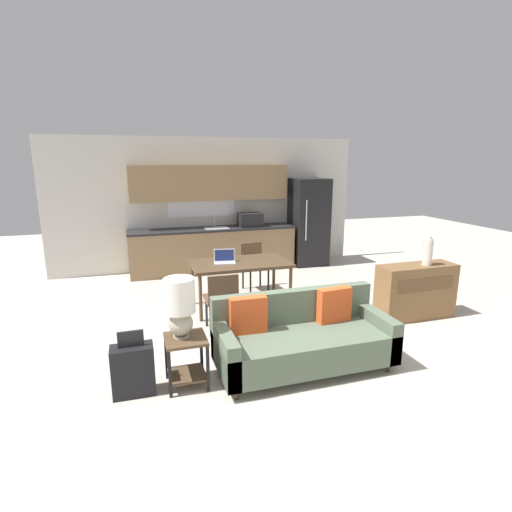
{
  "coord_description": "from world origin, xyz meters",
  "views": [
    {
      "loc": [
        -1.58,
        -3.62,
        2.25
      ],
      "look_at": [
        0.04,
        1.5,
        0.95
      ],
      "focal_mm": 28.0,
      "sensor_mm": 36.0,
      "label": 1
    }
  ],
  "objects_px": {
    "refrigerator": "(309,222)",
    "credenza": "(415,291)",
    "vase": "(428,252)",
    "suitcase": "(133,370)",
    "side_table": "(186,354)",
    "dining_chair_far_right": "(254,263)",
    "dining_chair_near_left": "(222,298)",
    "table_lamp": "(180,305)",
    "couch": "(301,338)",
    "dining_table": "(240,266)",
    "laptop": "(225,260)"
  },
  "relations": [
    {
      "from": "couch",
      "to": "suitcase",
      "type": "relative_size",
      "value": 2.88
    },
    {
      "from": "couch",
      "to": "dining_chair_far_right",
      "type": "distance_m",
      "value": 2.79
    },
    {
      "from": "credenza",
      "to": "suitcase",
      "type": "height_order",
      "value": "credenza"
    },
    {
      "from": "credenza",
      "to": "laptop",
      "type": "height_order",
      "value": "laptop"
    },
    {
      "from": "dining_chair_far_right",
      "to": "suitcase",
      "type": "relative_size",
      "value": 1.24
    },
    {
      "from": "refrigerator",
      "to": "dining_table",
      "type": "distance_m",
      "value": 3.05
    },
    {
      "from": "dining_table",
      "to": "dining_chair_far_right",
      "type": "distance_m",
      "value": 0.94
    },
    {
      "from": "laptop",
      "to": "suitcase",
      "type": "xyz_separation_m",
      "value": [
        -1.39,
        -2.01,
        -0.52
      ]
    },
    {
      "from": "couch",
      "to": "vase",
      "type": "relative_size",
      "value": 4.6
    },
    {
      "from": "dining_table",
      "to": "suitcase",
      "type": "xyz_separation_m",
      "value": [
        -1.63,
        -1.98,
        -0.41
      ]
    },
    {
      "from": "dining_chair_far_right",
      "to": "suitcase",
      "type": "bearing_deg",
      "value": -133.68
    },
    {
      "from": "vase",
      "to": "dining_chair_far_right",
      "type": "relative_size",
      "value": 0.51
    },
    {
      "from": "table_lamp",
      "to": "suitcase",
      "type": "relative_size",
      "value": 0.92
    },
    {
      "from": "side_table",
      "to": "dining_chair_far_right",
      "type": "bearing_deg",
      "value": 60.34
    },
    {
      "from": "dining_table",
      "to": "vase",
      "type": "distance_m",
      "value": 2.72
    },
    {
      "from": "credenza",
      "to": "couch",
      "type": "bearing_deg",
      "value": -159.23
    },
    {
      "from": "credenza",
      "to": "laptop",
      "type": "distance_m",
      "value": 2.84
    },
    {
      "from": "dining_table",
      "to": "side_table",
      "type": "bearing_deg",
      "value": -119.31
    },
    {
      "from": "couch",
      "to": "laptop",
      "type": "height_order",
      "value": "laptop"
    },
    {
      "from": "vase",
      "to": "laptop",
      "type": "bearing_deg",
      "value": 155.3
    },
    {
      "from": "vase",
      "to": "dining_table",
      "type": "bearing_deg",
      "value": 153.8
    },
    {
      "from": "table_lamp",
      "to": "dining_chair_near_left",
      "type": "height_order",
      "value": "table_lamp"
    },
    {
      "from": "refrigerator",
      "to": "dining_table",
      "type": "xyz_separation_m",
      "value": [
        -2.14,
        -2.16,
        -0.27
      ]
    },
    {
      "from": "refrigerator",
      "to": "vase",
      "type": "bearing_deg",
      "value": -85.12
    },
    {
      "from": "side_table",
      "to": "credenza",
      "type": "relative_size",
      "value": 0.45
    },
    {
      "from": "refrigerator",
      "to": "vase",
      "type": "height_order",
      "value": "refrigerator"
    },
    {
      "from": "refrigerator",
      "to": "dining_chair_far_right",
      "type": "bearing_deg",
      "value": -140.68
    },
    {
      "from": "dining_chair_far_right",
      "to": "credenza",
      "type": "bearing_deg",
      "value": -53.19
    },
    {
      "from": "refrigerator",
      "to": "table_lamp",
      "type": "distance_m",
      "value": 5.26
    },
    {
      "from": "side_table",
      "to": "dining_chair_far_right",
      "type": "height_order",
      "value": "dining_chair_far_right"
    },
    {
      "from": "vase",
      "to": "table_lamp",
      "type": "bearing_deg",
      "value": -168.14
    },
    {
      "from": "couch",
      "to": "refrigerator",
      "type": "bearing_deg",
      "value": 64.39
    },
    {
      "from": "side_table",
      "to": "dining_chair_far_right",
      "type": "xyz_separation_m",
      "value": [
        1.58,
        2.77,
        0.13
      ]
    },
    {
      "from": "vase",
      "to": "dining_chair_far_right",
      "type": "height_order",
      "value": "vase"
    },
    {
      "from": "dining_chair_near_left",
      "to": "laptop",
      "type": "relative_size",
      "value": 2.3
    },
    {
      "from": "side_table",
      "to": "credenza",
      "type": "height_order",
      "value": "credenza"
    },
    {
      "from": "side_table",
      "to": "laptop",
      "type": "height_order",
      "value": "laptop"
    },
    {
      "from": "dining_chair_near_left",
      "to": "couch",
      "type": "bearing_deg",
      "value": 120.15
    },
    {
      "from": "dining_chair_near_left",
      "to": "vase",
      "type": "bearing_deg",
      "value": 173.95
    },
    {
      "from": "dining_table",
      "to": "table_lamp",
      "type": "height_order",
      "value": "table_lamp"
    },
    {
      "from": "vase",
      "to": "suitcase",
      "type": "xyz_separation_m",
      "value": [
        -4.06,
        -0.79,
        -0.73
      ]
    },
    {
      "from": "refrigerator",
      "to": "credenza",
      "type": "height_order",
      "value": "refrigerator"
    },
    {
      "from": "dining_table",
      "to": "dining_chair_near_left",
      "type": "relative_size",
      "value": 1.81
    },
    {
      "from": "refrigerator",
      "to": "credenza",
      "type": "distance_m",
      "value": 3.37
    },
    {
      "from": "refrigerator",
      "to": "side_table",
      "type": "bearing_deg",
      "value": -128.12
    },
    {
      "from": "vase",
      "to": "dining_chair_far_right",
      "type": "bearing_deg",
      "value": 134.51
    },
    {
      "from": "dining_table",
      "to": "couch",
      "type": "bearing_deg",
      "value": -85.45
    },
    {
      "from": "side_table",
      "to": "dining_chair_near_left",
      "type": "bearing_deg",
      "value": 61.49
    },
    {
      "from": "dining_table",
      "to": "couch",
      "type": "height_order",
      "value": "couch"
    },
    {
      "from": "laptop",
      "to": "refrigerator",
      "type": "bearing_deg",
      "value": 51.62
    }
  ]
}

